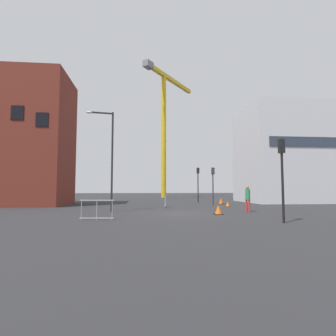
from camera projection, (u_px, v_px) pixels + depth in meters
ground at (179, 213)px, 18.18m from camera, size 160.00×160.00×0.00m
brick_building at (32, 140)px, 27.24m from camera, size 7.14×6.80×13.11m
office_block at (292, 155)px, 33.78m from camera, size 12.35×9.09×11.67m
construction_crane at (165, 115)px, 51.46m from camera, size 10.89×13.88×23.97m
streetlamp_tall at (109, 152)px, 19.87m from camera, size 1.97×0.46×7.36m
traffic_light_corner at (198, 179)px, 32.88m from camera, size 0.39×0.33×4.21m
traffic_light_near at (213, 180)px, 27.44m from camera, size 0.38×0.28×3.81m
traffic_light_verge at (282, 166)px, 13.41m from camera, size 0.25×0.37×4.15m
pedestrian_walking at (248, 197)px, 19.30m from camera, size 0.34×0.34×1.86m
safety_barrier_front at (165, 201)px, 24.02m from camera, size 0.33×1.97×1.08m
safety_barrier_left_run at (97, 209)px, 14.44m from camera, size 1.82×0.20×1.08m
traffic_cone_on_verge at (228, 204)px, 24.86m from camera, size 0.47×0.47×0.48m
traffic_cone_orange at (218, 210)px, 17.61m from camera, size 0.61×0.61×0.62m
traffic_cone_striped at (221, 201)px, 28.98m from camera, size 0.64×0.64×0.65m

